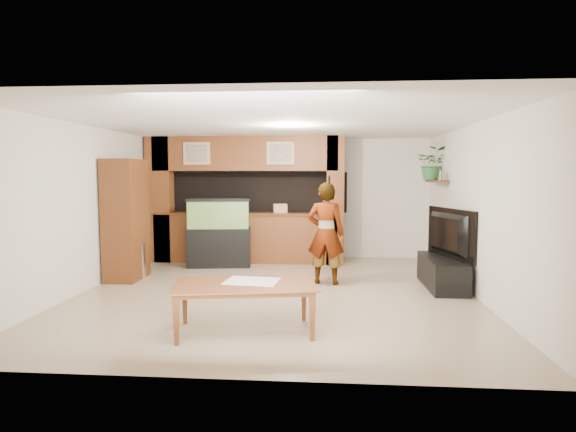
# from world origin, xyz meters

# --- Properties ---
(floor) EXTENTS (6.50, 6.50, 0.00)m
(floor) POSITION_xyz_m (0.00, 0.00, 0.00)
(floor) COLOR gray
(floor) RESTS_ON ground
(ceiling) EXTENTS (6.50, 6.50, 0.00)m
(ceiling) POSITION_xyz_m (0.00, 0.00, 2.60)
(ceiling) COLOR white
(ceiling) RESTS_ON wall_back
(wall_back) EXTENTS (6.00, 0.00, 6.00)m
(wall_back) POSITION_xyz_m (0.00, 3.25, 1.30)
(wall_back) COLOR silver
(wall_back) RESTS_ON floor
(wall_left) EXTENTS (0.00, 6.50, 6.50)m
(wall_left) POSITION_xyz_m (-3.00, 0.00, 1.30)
(wall_left) COLOR silver
(wall_left) RESTS_ON floor
(wall_right) EXTENTS (0.00, 6.50, 6.50)m
(wall_right) POSITION_xyz_m (3.00, 0.00, 1.30)
(wall_right) COLOR silver
(wall_right) RESTS_ON floor
(partition) EXTENTS (4.20, 0.99, 2.60)m
(partition) POSITION_xyz_m (-0.95, 2.64, 1.31)
(partition) COLOR brown
(partition) RESTS_ON floor
(wall_clock) EXTENTS (0.05, 0.25, 0.25)m
(wall_clock) POSITION_xyz_m (-2.97, 1.00, 1.90)
(wall_clock) COLOR black
(wall_clock) RESTS_ON wall_left
(wall_shelf) EXTENTS (0.25, 0.90, 0.04)m
(wall_shelf) POSITION_xyz_m (2.85, 1.95, 1.70)
(wall_shelf) COLOR #5D3016
(wall_shelf) RESTS_ON wall_right
(pantry_cabinet) EXTENTS (0.52, 0.85, 2.09)m
(pantry_cabinet) POSITION_xyz_m (-2.70, 0.69, 1.04)
(pantry_cabinet) COLOR #5D3016
(pantry_cabinet) RESTS_ON floor
(trash_can) EXTENTS (0.33, 0.33, 0.61)m
(trash_can) POSITION_xyz_m (-2.59, 0.80, 0.31)
(trash_can) COLOR #B2B2B7
(trash_can) RESTS_ON floor
(aquarium) EXTENTS (1.23, 0.46, 1.36)m
(aquarium) POSITION_xyz_m (-1.35, 1.95, 0.67)
(aquarium) COLOR black
(aquarium) RESTS_ON floor
(tv_stand) EXTENTS (0.53, 1.45, 0.48)m
(tv_stand) POSITION_xyz_m (2.65, 0.49, 0.24)
(tv_stand) COLOR black
(tv_stand) RESTS_ON floor
(television) EXTENTS (0.56, 1.39, 0.80)m
(television) POSITION_xyz_m (2.65, 0.49, 0.88)
(television) COLOR black
(television) RESTS_ON tv_stand
(photo_frame) EXTENTS (0.05, 0.14, 0.18)m
(photo_frame) POSITION_xyz_m (2.85, 1.68, 1.81)
(photo_frame) COLOR tan
(photo_frame) RESTS_ON wall_shelf
(potted_plant) EXTENTS (0.67, 0.61, 0.64)m
(potted_plant) POSITION_xyz_m (2.82, 2.22, 2.04)
(potted_plant) COLOR #2B6C35
(potted_plant) RESTS_ON wall_shelf
(person) EXTENTS (0.67, 0.49, 1.70)m
(person) POSITION_xyz_m (0.76, 0.59, 0.85)
(person) COLOR #A4805A
(person) RESTS_ON floor
(microphone) EXTENTS (0.03, 0.10, 0.15)m
(microphone) POSITION_xyz_m (0.81, 0.43, 1.74)
(microphone) COLOR black
(microphone) RESTS_ON person
(dining_table) EXTENTS (1.76, 1.18, 0.57)m
(dining_table) POSITION_xyz_m (-0.16, -1.98, 0.29)
(dining_table) COLOR #5D3016
(dining_table) RESTS_ON floor
(newspaper_a) EXTENTS (0.66, 0.51, 0.01)m
(newspaper_a) POSITION_xyz_m (-0.10, -1.84, 0.58)
(newspaper_a) COLOR silver
(newspaper_a) RESTS_ON dining_table
(counter_box) EXTENTS (0.31, 0.24, 0.18)m
(counter_box) POSITION_xyz_m (-0.18, 2.45, 1.13)
(counter_box) COLOR tan
(counter_box) RESTS_ON partition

